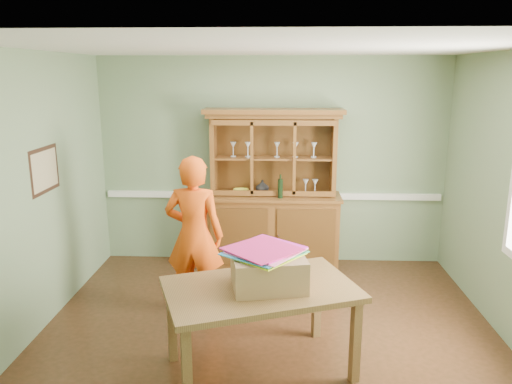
{
  "coord_description": "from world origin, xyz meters",
  "views": [
    {
      "loc": [
        0.08,
        -4.45,
        2.5
      ],
      "look_at": [
        -0.14,
        0.4,
        1.32
      ],
      "focal_mm": 35.0,
      "sensor_mm": 36.0,
      "label": 1
    }
  ],
  "objects_px": {
    "china_hutch": "(273,213)",
    "person": "(194,236)",
    "dining_table": "(260,297)",
    "cardboard_box": "(268,272)"
  },
  "relations": [
    {
      "from": "china_hutch",
      "to": "person",
      "type": "distance_m",
      "value": 1.56
    },
    {
      "from": "china_hutch",
      "to": "dining_table",
      "type": "height_order",
      "value": "china_hutch"
    },
    {
      "from": "dining_table",
      "to": "cardboard_box",
      "type": "bearing_deg",
      "value": -25.52
    },
    {
      "from": "china_hutch",
      "to": "cardboard_box",
      "type": "distance_m",
      "value": 2.42
    },
    {
      "from": "china_hutch",
      "to": "person",
      "type": "height_order",
      "value": "china_hutch"
    },
    {
      "from": "dining_table",
      "to": "cardboard_box",
      "type": "distance_m",
      "value": 0.24
    },
    {
      "from": "dining_table",
      "to": "cardboard_box",
      "type": "xyz_separation_m",
      "value": [
        0.07,
        -0.01,
        0.23
      ]
    },
    {
      "from": "dining_table",
      "to": "person",
      "type": "height_order",
      "value": "person"
    },
    {
      "from": "china_hutch",
      "to": "dining_table",
      "type": "distance_m",
      "value": 2.41
    },
    {
      "from": "dining_table",
      "to": "cardboard_box",
      "type": "relative_size",
      "value": 3.05
    }
  ]
}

